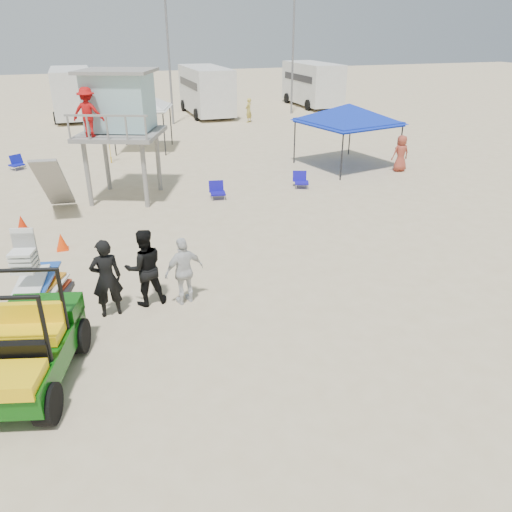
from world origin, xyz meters
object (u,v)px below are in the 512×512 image
object	(u,v)px
lifeguard_tower	(115,107)
canopy_blue	(349,107)
surf_trailer	(33,289)
man_left	(106,278)
utility_cart	(22,341)

from	to	relation	value
lifeguard_tower	canopy_blue	distance (m)	10.12
surf_trailer	canopy_blue	distance (m)	16.00
surf_trailer	canopy_blue	xyz separation A→B (m)	(12.66, 9.60, 1.88)
man_left	canopy_blue	size ratio (longest dim) A/B	0.43
utility_cart	lifeguard_tower	distance (m)	11.14
man_left	canopy_blue	xyz separation A→B (m)	(11.14, 9.90, 1.73)
utility_cart	canopy_blue	world-z (taller)	canopy_blue
man_left	canopy_blue	distance (m)	15.01
utility_cart	canopy_blue	bearing A→B (deg)	43.30
canopy_blue	utility_cart	bearing A→B (deg)	-136.70
surf_trailer	lifeguard_tower	distance (m)	9.01
surf_trailer	lifeguard_tower	size ratio (longest dim) A/B	0.52
utility_cart	surf_trailer	size ratio (longest dim) A/B	1.29
utility_cart	canopy_blue	size ratio (longest dim) A/B	0.70
man_left	lifeguard_tower	distance (m)	8.93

